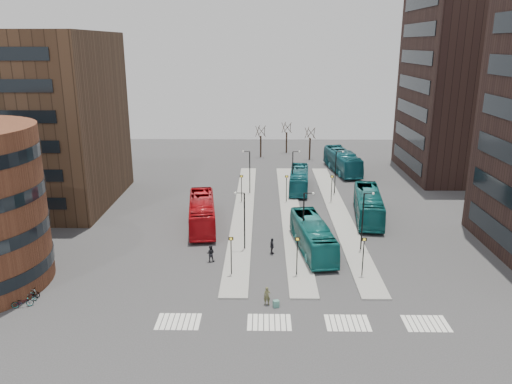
{
  "coord_description": "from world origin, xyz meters",
  "views": [
    {
      "loc": [
        -1.51,
        -29.82,
        20.56
      ],
      "look_at": [
        -2.29,
        22.22,
        5.0
      ],
      "focal_mm": 35.0,
      "sensor_mm": 36.0,
      "label": 1
    }
  ],
  "objects_px": {
    "bicycle_near": "(22,302)",
    "suitcase": "(276,304)",
    "commuter_a": "(211,253)",
    "bicycle_mid": "(31,293)",
    "bicycle_far": "(29,295)",
    "teal_bus_a": "(313,236)",
    "teal_bus_c": "(368,205)",
    "traveller": "(267,296)",
    "teal_bus_d": "(342,161)",
    "commuter_b": "(272,246)",
    "commuter_c": "(321,251)",
    "red_bus": "(202,212)",
    "teal_bus_b": "(299,180)"
  },
  "relations": [
    {
      "from": "commuter_c",
      "to": "teal_bus_d",
      "type": "bearing_deg",
      "value": -149.54
    },
    {
      "from": "commuter_a",
      "to": "commuter_b",
      "type": "distance_m",
      "value": 6.35
    },
    {
      "from": "teal_bus_a",
      "to": "bicycle_near",
      "type": "bearing_deg",
      "value": -161.42
    },
    {
      "from": "red_bus",
      "to": "teal_bus_b",
      "type": "distance_m",
      "value": 19.69
    },
    {
      "from": "teal_bus_b",
      "to": "suitcase",
      "type": "bearing_deg",
      "value": -91.88
    },
    {
      "from": "suitcase",
      "to": "traveller",
      "type": "bearing_deg",
      "value": 133.98
    },
    {
      "from": "bicycle_far",
      "to": "teal_bus_d",
      "type": "bearing_deg",
      "value": -22.17
    },
    {
      "from": "teal_bus_a",
      "to": "bicycle_mid",
      "type": "bearing_deg",
      "value": -164.41
    },
    {
      "from": "suitcase",
      "to": "red_bus",
      "type": "height_order",
      "value": "red_bus"
    },
    {
      "from": "commuter_b",
      "to": "bicycle_mid",
      "type": "bearing_deg",
      "value": 99.41
    },
    {
      "from": "teal_bus_a",
      "to": "bicycle_far",
      "type": "height_order",
      "value": "teal_bus_a"
    },
    {
      "from": "bicycle_mid",
      "to": "suitcase",
      "type": "bearing_deg",
      "value": -91.5
    },
    {
      "from": "teal_bus_a",
      "to": "teal_bus_c",
      "type": "relative_size",
      "value": 0.94
    },
    {
      "from": "suitcase",
      "to": "red_bus",
      "type": "relative_size",
      "value": 0.05
    },
    {
      "from": "teal_bus_a",
      "to": "bicycle_far",
      "type": "bearing_deg",
      "value": -163.78
    },
    {
      "from": "teal_bus_c",
      "to": "traveller",
      "type": "distance_m",
      "value": 24.65
    },
    {
      "from": "commuter_c",
      "to": "teal_bus_a",
      "type": "bearing_deg",
      "value": -118.65
    },
    {
      "from": "red_bus",
      "to": "commuter_b",
      "type": "bearing_deg",
      "value": -51.73
    },
    {
      "from": "red_bus",
      "to": "commuter_a",
      "type": "relative_size",
      "value": 7.19
    },
    {
      "from": "commuter_a",
      "to": "bicycle_mid",
      "type": "bearing_deg",
      "value": 30.27
    },
    {
      "from": "red_bus",
      "to": "traveller",
      "type": "height_order",
      "value": "red_bus"
    },
    {
      "from": "commuter_c",
      "to": "bicycle_near",
      "type": "bearing_deg",
      "value": -26.1
    },
    {
      "from": "suitcase",
      "to": "bicycle_mid",
      "type": "distance_m",
      "value": 20.62
    },
    {
      "from": "commuter_a",
      "to": "bicycle_mid",
      "type": "distance_m",
      "value": 16.22
    },
    {
      "from": "bicycle_mid",
      "to": "bicycle_far",
      "type": "height_order",
      "value": "bicycle_mid"
    },
    {
      "from": "teal_bus_a",
      "to": "traveller",
      "type": "relative_size",
      "value": 7.41
    },
    {
      "from": "red_bus",
      "to": "commuter_c",
      "type": "bearing_deg",
      "value": -41.92
    },
    {
      "from": "traveller",
      "to": "teal_bus_a",
      "type": "bearing_deg",
      "value": 66.06
    },
    {
      "from": "teal_bus_c",
      "to": "commuter_b",
      "type": "relative_size",
      "value": 7.3
    },
    {
      "from": "bicycle_near",
      "to": "suitcase",
      "type": "bearing_deg",
      "value": -109.31
    },
    {
      "from": "teal_bus_b",
      "to": "commuter_b",
      "type": "distance_m",
      "value": 23.66
    },
    {
      "from": "teal_bus_d",
      "to": "bicycle_near",
      "type": "distance_m",
      "value": 55.46
    },
    {
      "from": "red_bus",
      "to": "commuter_a",
      "type": "bearing_deg",
      "value": -85.75
    },
    {
      "from": "bicycle_mid",
      "to": "bicycle_far",
      "type": "xyz_separation_m",
      "value": [
        0.0,
        -0.32,
        -0.05
      ]
    },
    {
      "from": "teal_bus_a",
      "to": "bicycle_far",
      "type": "distance_m",
      "value": 26.84
    },
    {
      "from": "teal_bus_c",
      "to": "commuter_b",
      "type": "bearing_deg",
      "value": -130.21
    },
    {
      "from": "commuter_a",
      "to": "bicycle_near",
      "type": "height_order",
      "value": "commuter_a"
    },
    {
      "from": "teal_bus_b",
      "to": "commuter_c",
      "type": "height_order",
      "value": "teal_bus_b"
    },
    {
      "from": "teal_bus_c",
      "to": "bicycle_far",
      "type": "xyz_separation_m",
      "value": [
        -32.29,
        -20.71,
        -1.29
      ]
    },
    {
      "from": "teal_bus_b",
      "to": "bicycle_far",
      "type": "height_order",
      "value": "teal_bus_b"
    },
    {
      "from": "teal_bus_d",
      "to": "commuter_b",
      "type": "height_order",
      "value": "teal_bus_d"
    },
    {
      "from": "teal_bus_c",
      "to": "suitcase",
      "type": "bearing_deg",
      "value": -111.3
    },
    {
      "from": "bicycle_near",
      "to": "bicycle_mid",
      "type": "distance_m",
      "value": 1.55
    },
    {
      "from": "teal_bus_c",
      "to": "teal_bus_d",
      "type": "xyz_separation_m",
      "value": [
        0.29,
        22.91,
        0.1
      ]
    },
    {
      "from": "traveller",
      "to": "commuter_a",
      "type": "relative_size",
      "value": 0.92
    },
    {
      "from": "bicycle_near",
      "to": "bicycle_mid",
      "type": "height_order",
      "value": "bicycle_mid"
    },
    {
      "from": "teal_bus_d",
      "to": "commuter_c",
      "type": "bearing_deg",
      "value": -109.99
    },
    {
      "from": "suitcase",
      "to": "teal_bus_a",
      "type": "bearing_deg",
      "value": 53.39
    },
    {
      "from": "teal_bus_c",
      "to": "bicycle_mid",
      "type": "distance_m",
      "value": 38.21
    },
    {
      "from": "teal_bus_d",
      "to": "commuter_a",
      "type": "height_order",
      "value": "teal_bus_d"
    }
  ]
}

